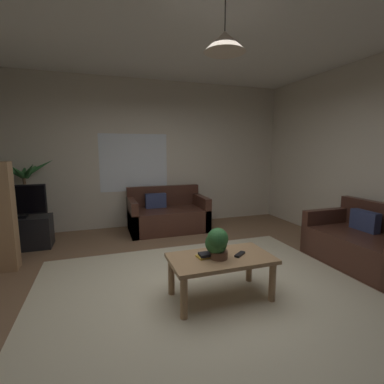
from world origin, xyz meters
name	(u,v)px	position (x,y,z in m)	size (l,w,h in m)	color
floor	(200,288)	(0.00, 0.00, -0.01)	(5.61, 5.61, 0.02)	brown
rug	(207,295)	(0.00, -0.20, 0.00)	(3.64, 3.09, 0.01)	beige
wall_back	(152,154)	(0.00, 2.83, 1.45)	(5.73, 0.06, 2.89)	beige
ceiling	(202,9)	(0.00, 0.00, 2.90)	(5.61, 5.61, 0.02)	white
window_pane	(134,163)	(-0.37, 2.80, 1.28)	(1.32, 0.01, 1.12)	white
couch_under_window	(167,216)	(0.17, 2.31, 0.27)	(1.46, 0.86, 0.82)	#47281E
couch_right_side	(365,245)	(2.31, -0.13, 0.28)	(0.86, 1.39, 0.82)	#47281E
coffee_table	(221,264)	(0.12, -0.28, 0.38)	(1.07, 0.58, 0.45)	#A87F56
book_on_table_0	(205,256)	(-0.04, -0.24, 0.46)	(0.16, 0.12, 0.02)	gold
book_on_table_1	(206,254)	(-0.04, -0.25, 0.49)	(0.13, 0.11, 0.03)	black
remote_on_table_0	(240,254)	(0.32, -0.31, 0.46)	(0.05, 0.16, 0.02)	black
potted_plant_on_table	(217,243)	(0.06, -0.31, 0.62)	(0.23, 0.25, 0.32)	brown
tv_stand	(20,233)	(-2.25, 2.05, 0.25)	(0.90, 0.44, 0.50)	black
tv	(17,201)	(-2.25, 2.03, 0.76)	(0.82, 0.16, 0.51)	black
potted_palm_corner	(27,200)	(-2.24, 2.60, 0.69)	(0.87, 0.92, 1.41)	#4C4C51
pendant_lamp	(225,42)	(0.12, -0.28, 2.53)	(0.39, 0.39, 0.46)	black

